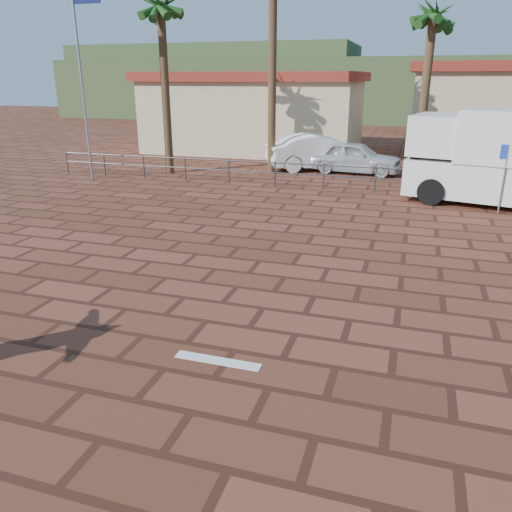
{
  "coord_description": "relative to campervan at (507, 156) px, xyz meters",
  "views": [
    {
      "loc": [
        3.32,
        -7.53,
        4.2
      ],
      "look_at": [
        0.48,
        1.52,
        0.8
      ],
      "focal_mm": 35.0,
      "sensor_mm": 36.0,
      "label": 1
    }
  ],
  "objects": [
    {
      "name": "car_white",
      "position": [
        -7.35,
        5.21,
        -0.85
      ],
      "size": [
        5.3,
        4.02,
        1.67
      ],
      "primitive_type": "imported",
      "rotation": [
        0.0,
        0.0,
        2.08
      ],
      "color": "white",
      "rests_on": "ground"
    },
    {
      "name": "paint_stripe",
      "position": [
        -5.65,
        -12.49,
        -1.69
      ],
      "size": [
        1.4,
        0.22,
        0.01
      ],
      "primitive_type": "cube",
      "color": "white",
      "rests_on": "ground"
    },
    {
      "name": "car_silver",
      "position": [
        -5.64,
        4.71,
        -0.96
      ],
      "size": [
        4.41,
        2.07,
        1.46
      ],
      "primitive_type": "imported",
      "rotation": [
        0.0,
        0.0,
        1.49
      ],
      "color": "silver",
      "rests_on": "ground"
    },
    {
      "name": "palm_far_left",
      "position": [
        -13.85,
        2.21,
        5.14
      ],
      "size": [
        2.4,
        2.4,
        8.25
      ],
      "color": "brown",
      "rests_on": "ground"
    },
    {
      "name": "campervan",
      "position": [
        0.0,
        0.0,
        0.0
      ],
      "size": [
        6.62,
        3.91,
        3.21
      ],
      "rotation": [
        0.0,
        0.0,
        -0.23
      ],
      "color": "silver",
      "rests_on": "ground"
    },
    {
      "name": "palm_center",
      "position": [
        -2.85,
        4.21,
        4.67
      ],
      "size": [
        2.4,
        2.4,
        7.75
      ],
      "color": "brown",
      "rests_on": "ground"
    },
    {
      "name": "building_west",
      "position": [
        -12.35,
        10.71,
        0.59
      ],
      "size": [
        12.6,
        7.6,
        4.5
      ],
      "color": "beige",
      "rests_on": "ground"
    },
    {
      "name": "hill_front",
      "position": [
        -6.35,
        38.71,
        1.31
      ],
      "size": [
        70.0,
        18.0,
        6.0
      ],
      "primitive_type": "cube",
      "color": "#384C28",
      "rests_on": "ground"
    },
    {
      "name": "street_sign",
      "position": [
        -0.2,
        -1.29,
        -0.13
      ],
      "size": [
        0.45,
        0.08,
        2.22
      ],
      "rotation": [
        0.0,
        0.0,
        -0.09
      ],
      "color": "gray",
      "rests_on": "ground"
    },
    {
      "name": "building_east",
      "position": [
        1.65,
        12.71,
        0.85
      ],
      "size": [
        10.6,
        6.6,
        5.0
      ],
      "color": "beige",
      "rests_on": "ground"
    },
    {
      "name": "guardrail",
      "position": [
        -6.35,
        0.71,
        -1.01
      ],
      "size": [
        24.06,
        0.06,
        1.0
      ],
      "color": "#47494F",
      "rests_on": "ground"
    },
    {
      "name": "hill_back",
      "position": [
        -28.35,
        44.71,
        2.31
      ],
      "size": [
        35.0,
        14.0,
        8.0
      ],
      "primitive_type": "cube",
      "color": "#384C28",
      "rests_on": "ground"
    },
    {
      "name": "ground",
      "position": [
        -6.35,
        -11.29,
        -1.69
      ],
      "size": [
        120.0,
        120.0,
        0.0
      ],
      "primitive_type": "plane",
      "color": "brown",
      "rests_on": "ground"
    },
    {
      "name": "flagpole",
      "position": [
        -16.23,
        -0.29,
        2.95
      ],
      "size": [
        1.3,
        0.1,
        8.0
      ],
      "color": "gray",
      "rests_on": "ground"
    }
  ]
}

